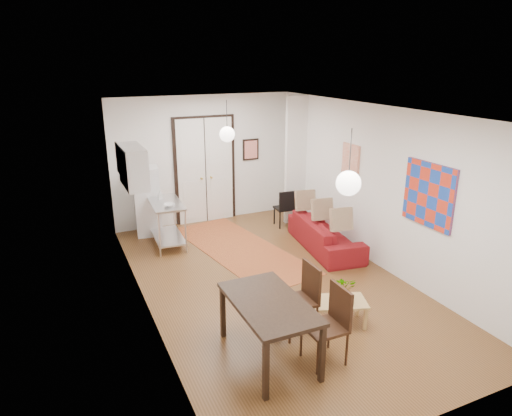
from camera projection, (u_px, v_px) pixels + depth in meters
name	position (u px, v px, depth m)	size (l,w,h in m)	color
floor	(271.00, 282.00, 7.82)	(7.00, 7.00, 0.00)	brown
ceiling	(274.00, 111.00, 6.91)	(4.20, 7.00, 0.02)	silver
wall_back	(204.00, 160.00, 10.39)	(4.20, 0.02, 2.90)	silver
wall_front	(436.00, 302.00, 4.34)	(4.20, 0.02, 2.90)	silver
wall_left	(142.00, 220.00, 6.54)	(0.02, 7.00, 2.90)	silver
wall_right	(377.00, 187.00, 8.19)	(0.02, 7.00, 2.90)	silver
double_doors	(205.00, 171.00, 10.43)	(1.44, 0.06, 2.50)	silver
stub_partition	(296.00, 161.00, 10.30)	(0.50, 0.10, 2.90)	silver
wall_cabinet	(133.00, 166.00, 7.77)	(0.35, 1.00, 0.70)	silver
painting_popart	(429.00, 195.00, 7.04)	(0.05, 1.00, 1.00)	red
painting_abstract	(351.00, 160.00, 8.77)	(0.05, 0.50, 0.60)	white
poster_back	(251.00, 150.00, 10.77)	(0.40, 0.03, 0.50)	red
print_left	(119.00, 159.00, 8.13)	(0.03, 0.44, 0.54)	#A17343
pendant_back	(227.00, 134.00, 8.85)	(0.30, 0.30, 0.80)	silver
pendant_front	(348.00, 183.00, 5.39)	(0.30, 0.30, 0.80)	silver
kilim_rug	(240.00, 249.00, 9.16)	(1.35, 3.61, 0.01)	#B5612D
sofa	(325.00, 234.00, 9.13)	(0.81, 2.08, 0.61)	maroon
coffee_table	(337.00, 304.00, 6.51)	(0.94, 0.72, 0.37)	tan
potted_plant	(344.00, 288.00, 6.47)	(0.32, 0.28, 0.36)	#295C2C
kitchen_counter	(167.00, 217.00, 9.23)	(0.66, 1.22, 0.91)	silver
bowl	(169.00, 205.00, 8.86)	(0.21, 0.21, 0.05)	silver
soap_bottle	(160.00, 195.00, 9.30)	(0.09, 0.09, 0.19)	#52A0B1
fridge	(147.00, 201.00, 9.75)	(0.52, 0.52, 1.49)	silver
dining_table	(269.00, 308.00, 5.64)	(0.83, 1.46, 0.81)	black
dining_chair_near	(293.00, 292.00, 6.31)	(0.48, 0.68, 1.00)	#321B10
dining_chair_far	(321.00, 317.00, 5.71)	(0.48, 0.68, 1.00)	#321B10
black_side_chair	(282.00, 204.00, 10.39)	(0.41, 0.42, 0.86)	black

